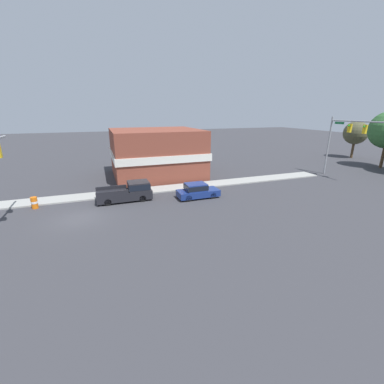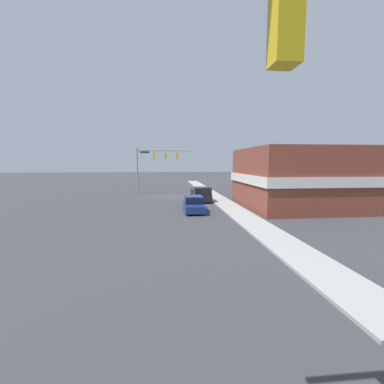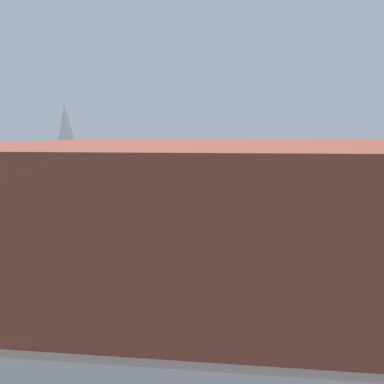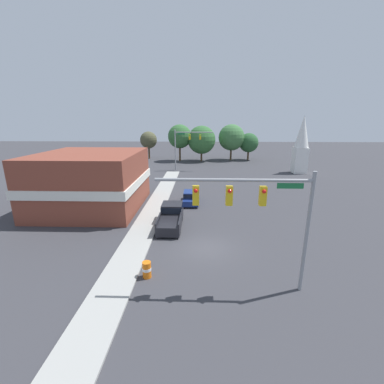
{
  "view_description": "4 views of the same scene",
  "coord_description": "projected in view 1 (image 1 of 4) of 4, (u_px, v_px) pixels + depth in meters",
  "views": [
    {
      "loc": [
        21.84,
        2.09,
        8.58
      ],
      "look_at": [
        1.13,
        9.63,
        1.61
      ],
      "focal_mm": 24.0,
      "sensor_mm": 36.0,
      "label": 1
    },
    {
      "loc": [
        0.99,
        35.63,
        4.71
      ],
      "look_at": [
        -1.29,
        12.95,
        2.13
      ],
      "focal_mm": 24.0,
      "sensor_mm": 36.0,
      "label": 2
    },
    {
      "loc": [
        -21.51,
        9.65,
        6.46
      ],
      "look_at": [
        0.73,
        11.59,
        2.13
      ],
      "focal_mm": 28.0,
      "sensor_mm": 36.0,
      "label": 3
    },
    {
      "loc": [
        -0.57,
        -18.19,
        9.76
      ],
      "look_at": [
        -1.46,
        10.09,
        1.73
      ],
      "focal_mm": 24.0,
      "sensor_mm": 36.0,
      "label": 4
    }
  ],
  "objects": [
    {
      "name": "far_signal_assembly",
      "position": [
        344.0,
        134.0,
        33.18
      ],
      "size": [
        7.38,
        0.49,
        7.88
      ],
      "color": "gray",
      "rests_on": "ground"
    },
    {
      "name": "pickup_truck_parked",
      "position": [
        129.0,
        191.0,
        25.62
      ],
      "size": [
        2.05,
        5.31,
        1.84
      ],
      "color": "black",
      "rests_on": "ground"
    },
    {
      "name": "ground_plane",
      "position": [
        80.0,
        218.0,
        21.47
      ],
      "size": [
        200.0,
        200.0,
        0.0
      ],
      "primitive_type": "plane",
      "color": "#38383D"
    },
    {
      "name": "car_lead",
      "position": [
        197.0,
        190.0,
        26.34
      ],
      "size": [
        1.83,
        4.29,
        1.53
      ],
      "color": "black",
      "rests_on": "ground"
    },
    {
      "name": "backdrop_tree_left_far",
      "position": [
        356.0,
        133.0,
        47.82
      ],
      "size": [
        4.25,
        4.25,
        6.84
      ],
      "color": "#4C3823",
      "rests_on": "ground"
    },
    {
      "name": "construction_barrel",
      "position": [
        34.0,
        203.0,
        23.51
      ],
      "size": [
        0.57,
        0.57,
        1.08
      ],
      "color": "orange",
      "rests_on": "ground"
    },
    {
      "name": "sidewalk_curb",
      "position": [
        82.0,
        197.0,
        26.56
      ],
      "size": [
        2.4,
        60.0,
        0.14
      ],
      "color": "#9E9E99",
      "rests_on": "ground"
    },
    {
      "name": "corner_brick_building",
      "position": [
        156.0,
        153.0,
        35.03
      ],
      "size": [
        10.96,
        11.75,
        6.25
      ],
      "color": "brown",
      "rests_on": "ground"
    }
  ]
}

